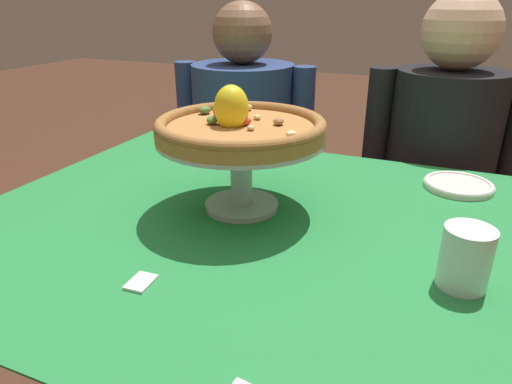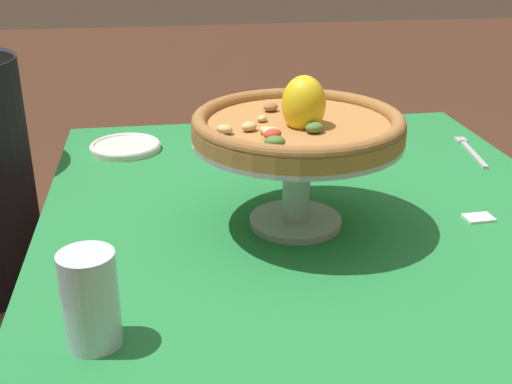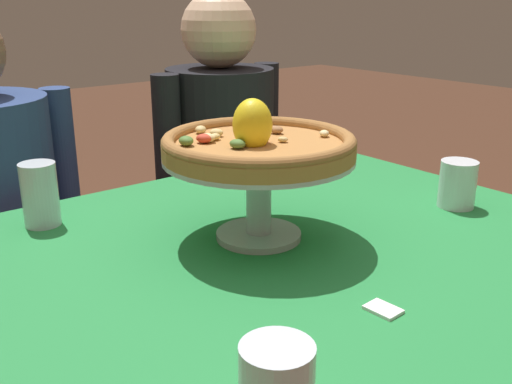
{
  "view_description": "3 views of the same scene",
  "coord_description": "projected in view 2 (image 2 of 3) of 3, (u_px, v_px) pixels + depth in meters",
  "views": [
    {
      "loc": [
        0.34,
        -0.77,
        1.18
      ],
      "look_at": [
        -0.02,
        0.08,
        0.78
      ],
      "focal_mm": 31.8,
      "sensor_mm": 36.0,
      "label": 1
    },
    {
      "loc": [
        -1.03,
        0.27,
        1.26
      ],
      "look_at": [
        0.03,
        0.11,
        0.8
      ],
      "focal_mm": 45.61,
      "sensor_mm": 36.0,
      "label": 2
    },
    {
      "loc": [
        -0.68,
        -0.76,
        1.19
      ],
      "look_at": [
        -0.01,
        0.09,
        0.83
      ],
      "focal_mm": 41.53,
      "sensor_mm": 36.0,
      "label": 3
    }
  ],
  "objects": [
    {
      "name": "dining_table",
      "position": [
        315.0,
        267.0,
        1.21
      ],
      "size": [
        1.16,
        0.98,
        0.76
      ],
      "color": "brown",
      "rests_on": "ground"
    },
    {
      "name": "side_plate",
      "position": [
        125.0,
        146.0,
        1.48
      ],
      "size": [
        0.16,
        0.16,
        0.02
      ],
      "color": "silver",
      "rests_on": "dining_table"
    },
    {
      "name": "sugar_packet",
      "position": [
        479.0,
        218.0,
        1.15
      ],
      "size": [
        0.04,
        0.05,
        0.0
      ],
      "primitive_type": "cube",
      "rotation": [
        0.0,
        0.0,
        1.63
      ],
      "color": "white",
      "rests_on": "dining_table"
    },
    {
      "name": "water_glass_side_right",
      "position": [
        311.0,
        122.0,
        1.53
      ],
      "size": [
        0.08,
        0.08,
        0.1
      ],
      "color": "white",
      "rests_on": "dining_table"
    },
    {
      "name": "pizza_stand",
      "position": [
        297.0,
        164.0,
        1.09
      ],
      "size": [
        0.35,
        0.35,
        0.16
      ],
      "color": "#B7B7C1",
      "rests_on": "dining_table"
    },
    {
      "name": "water_glass_back_left",
      "position": [
        91.0,
        305.0,
        0.8
      ],
      "size": [
        0.07,
        0.07,
        0.13
      ],
      "color": "silver",
      "rests_on": "dining_table"
    },
    {
      "name": "dinner_fork",
      "position": [
        470.0,
        150.0,
        1.47
      ],
      "size": [
        0.2,
        0.05,
        0.01
      ],
      "color": "#B7B7C1",
      "rests_on": "dining_table"
    },
    {
      "name": "pizza",
      "position": [
        298.0,
        124.0,
        1.06
      ],
      "size": [
        0.35,
        0.35,
        0.11
      ],
      "color": "#AD753D",
      "rests_on": "pizza_stand"
    }
  ]
}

